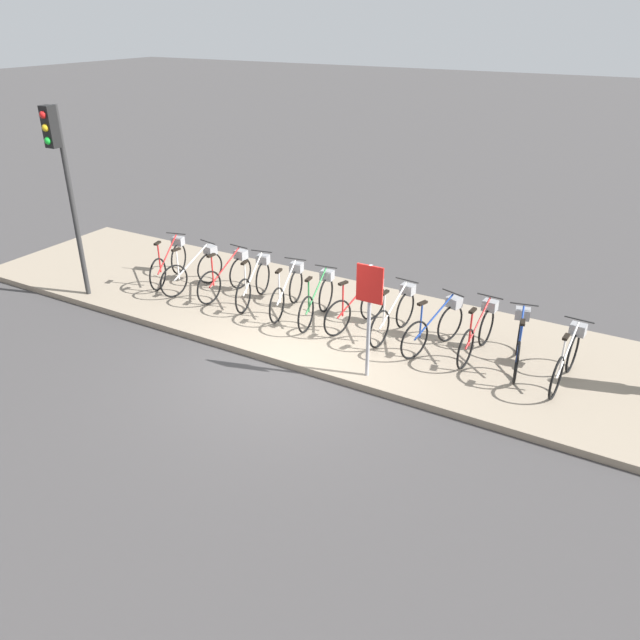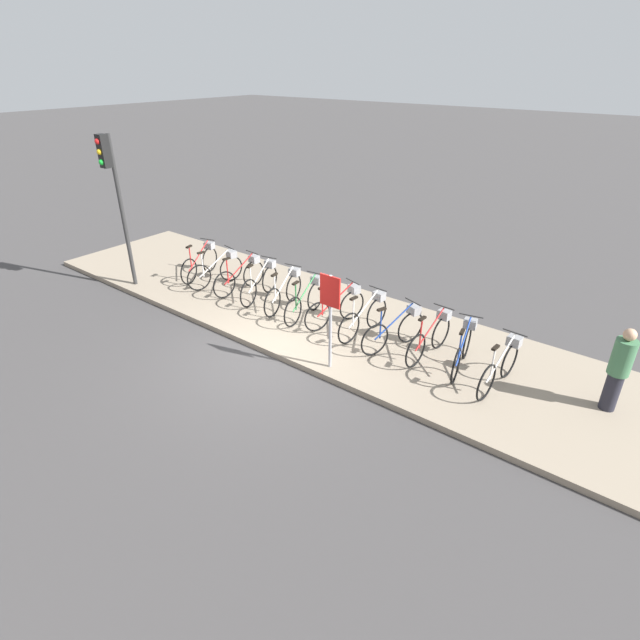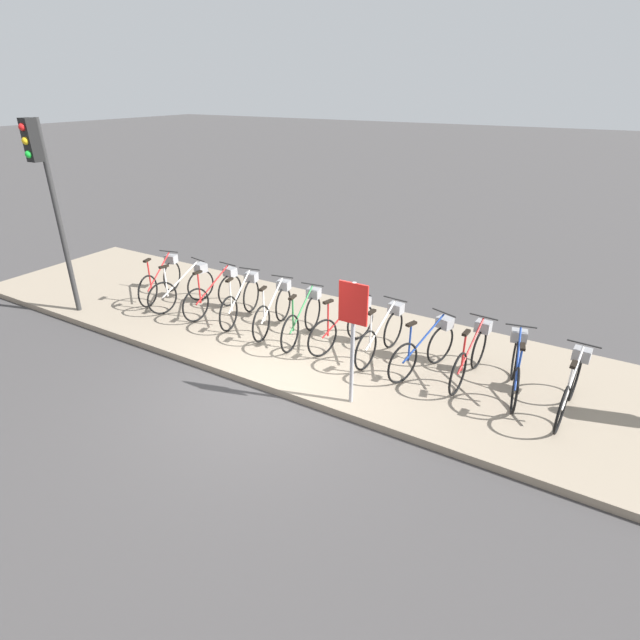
{
  "view_description": "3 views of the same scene",
  "coord_description": "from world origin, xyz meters",
  "px_view_note": "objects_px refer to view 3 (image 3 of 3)",
  "views": [
    {
      "loc": [
        4.99,
        -7.63,
        5.43
      ],
      "look_at": [
        0.22,
        0.69,
        0.68
      ],
      "focal_mm": 35.0,
      "sensor_mm": 36.0,
      "label": 1
    },
    {
      "loc": [
        6.2,
        -6.29,
        5.44
      ],
      "look_at": [
        1.04,
        0.35,
        1.03
      ],
      "focal_mm": 28.0,
      "sensor_mm": 36.0,
      "label": 2
    },
    {
      "loc": [
        4.13,
        -5.33,
        4.45
      ],
      "look_at": [
        0.47,
        0.83,
        1.05
      ],
      "focal_mm": 28.0,
      "sensor_mm": 36.0,
      "label": 3
    }
  ],
  "objects_px": {
    "parked_bicycle_1": "(185,286)",
    "parked_bicycle_6": "(346,323)",
    "parked_bicycle_4": "(275,307)",
    "parked_bicycle_10": "(516,366)",
    "parked_bicycle_7": "(383,333)",
    "parked_bicycle_2": "(216,292)",
    "parked_bicycle_0": "(162,278)",
    "traffic_light": "(44,179)",
    "parked_bicycle_5": "(304,316)",
    "parked_bicycle_3": "(242,298)",
    "parked_bicycle_9": "(472,353)",
    "sign_post": "(353,323)",
    "parked_bicycle_8": "(426,347)",
    "parked_bicycle_11": "(571,385)"
  },
  "relations": [
    {
      "from": "parked_bicycle_8",
      "to": "parked_bicycle_11",
      "type": "relative_size",
      "value": 0.95
    },
    {
      "from": "parked_bicycle_6",
      "to": "parked_bicycle_7",
      "type": "relative_size",
      "value": 0.97
    },
    {
      "from": "parked_bicycle_0",
      "to": "parked_bicycle_1",
      "type": "bearing_deg",
      "value": -7.15
    },
    {
      "from": "parked_bicycle_7",
      "to": "parked_bicycle_9",
      "type": "relative_size",
      "value": 1.0
    },
    {
      "from": "parked_bicycle_9",
      "to": "parked_bicycle_11",
      "type": "height_order",
      "value": "same"
    },
    {
      "from": "parked_bicycle_6",
      "to": "parked_bicycle_7",
      "type": "distance_m",
      "value": 0.73
    },
    {
      "from": "parked_bicycle_4",
      "to": "parked_bicycle_10",
      "type": "xyz_separation_m",
      "value": [
        4.45,
        0.09,
        0.0
      ]
    },
    {
      "from": "parked_bicycle_1",
      "to": "parked_bicycle_3",
      "type": "bearing_deg",
      "value": 3.73
    },
    {
      "from": "parked_bicycle_9",
      "to": "parked_bicycle_5",
      "type": "bearing_deg",
      "value": -176.54
    },
    {
      "from": "parked_bicycle_2",
      "to": "traffic_light",
      "type": "relative_size",
      "value": 0.44
    },
    {
      "from": "parked_bicycle_11",
      "to": "parked_bicycle_0",
      "type": "bearing_deg",
      "value": 179.24
    },
    {
      "from": "parked_bicycle_1",
      "to": "parked_bicycle_9",
      "type": "relative_size",
      "value": 0.99
    },
    {
      "from": "parked_bicycle_0",
      "to": "parked_bicycle_5",
      "type": "relative_size",
      "value": 0.98
    },
    {
      "from": "parked_bicycle_1",
      "to": "parked_bicycle_4",
      "type": "relative_size",
      "value": 1.0
    },
    {
      "from": "parked_bicycle_2",
      "to": "parked_bicycle_6",
      "type": "bearing_deg",
      "value": 0.72
    },
    {
      "from": "sign_post",
      "to": "parked_bicycle_0",
      "type": "bearing_deg",
      "value": 164.65
    },
    {
      "from": "traffic_light",
      "to": "parked_bicycle_1",
      "type": "bearing_deg",
      "value": 38.93
    },
    {
      "from": "parked_bicycle_2",
      "to": "parked_bicycle_0",
      "type": "bearing_deg",
      "value": 179.85
    },
    {
      "from": "parked_bicycle_6",
      "to": "parked_bicycle_8",
      "type": "height_order",
      "value": "same"
    },
    {
      "from": "parked_bicycle_8",
      "to": "parked_bicycle_2",
      "type": "bearing_deg",
      "value": 179.2
    },
    {
      "from": "traffic_light",
      "to": "parked_bicycle_7",
      "type": "bearing_deg",
      "value": 14.16
    },
    {
      "from": "parked_bicycle_10",
      "to": "traffic_light",
      "type": "bearing_deg",
      "value": -169.32
    },
    {
      "from": "parked_bicycle_3",
      "to": "parked_bicycle_11",
      "type": "height_order",
      "value": "same"
    },
    {
      "from": "parked_bicycle_2",
      "to": "parked_bicycle_9",
      "type": "bearing_deg",
      "value": 0.98
    },
    {
      "from": "parked_bicycle_5",
      "to": "parked_bicycle_6",
      "type": "bearing_deg",
      "value": 9.37
    },
    {
      "from": "parked_bicycle_6",
      "to": "parked_bicycle_11",
      "type": "bearing_deg",
      "value": -2.22
    },
    {
      "from": "traffic_light",
      "to": "parked_bicycle_8",
      "type": "bearing_deg",
      "value": 11.77
    },
    {
      "from": "parked_bicycle_8",
      "to": "parked_bicycle_3",
      "type": "bearing_deg",
      "value": 179.05
    },
    {
      "from": "parked_bicycle_4",
      "to": "parked_bicycle_5",
      "type": "distance_m",
      "value": 0.71
    },
    {
      "from": "parked_bicycle_1",
      "to": "parked_bicycle_6",
      "type": "height_order",
      "value": "same"
    },
    {
      "from": "parked_bicycle_7",
      "to": "traffic_light",
      "type": "height_order",
      "value": "traffic_light"
    },
    {
      "from": "parked_bicycle_1",
      "to": "parked_bicycle_5",
      "type": "xyz_separation_m",
      "value": [
        2.99,
        0.0,
        0.0
      ]
    },
    {
      "from": "parked_bicycle_5",
      "to": "parked_bicycle_7",
      "type": "bearing_deg",
      "value": 5.14
    },
    {
      "from": "parked_bicycle_9",
      "to": "parked_bicycle_2",
      "type": "bearing_deg",
      "value": -179.02
    },
    {
      "from": "parked_bicycle_0",
      "to": "parked_bicycle_8",
      "type": "height_order",
      "value": "same"
    },
    {
      "from": "parked_bicycle_4",
      "to": "traffic_light",
      "type": "distance_m",
      "value": 4.92
    },
    {
      "from": "parked_bicycle_0",
      "to": "parked_bicycle_3",
      "type": "bearing_deg",
      "value": -0.11
    },
    {
      "from": "parked_bicycle_2",
      "to": "parked_bicycle_5",
      "type": "height_order",
      "value": "same"
    },
    {
      "from": "parked_bicycle_8",
      "to": "parked_bicycle_6",
      "type": "bearing_deg",
      "value": 176.23
    },
    {
      "from": "parked_bicycle_5",
      "to": "parked_bicycle_7",
      "type": "height_order",
      "value": "same"
    },
    {
      "from": "parked_bicycle_0",
      "to": "parked_bicycle_9",
      "type": "distance_m",
      "value": 6.84
    },
    {
      "from": "parked_bicycle_1",
      "to": "parked_bicycle_11",
      "type": "relative_size",
      "value": 0.99
    },
    {
      "from": "parked_bicycle_7",
      "to": "parked_bicycle_10",
      "type": "bearing_deg",
      "value": 0.34
    },
    {
      "from": "parked_bicycle_5",
      "to": "traffic_light",
      "type": "height_order",
      "value": "traffic_light"
    },
    {
      "from": "parked_bicycle_1",
      "to": "parked_bicycle_6",
      "type": "bearing_deg",
      "value": 2.01
    },
    {
      "from": "parked_bicycle_3",
      "to": "parked_bicycle_4",
      "type": "height_order",
      "value": "same"
    },
    {
      "from": "parked_bicycle_9",
      "to": "parked_bicycle_8",
      "type": "bearing_deg",
      "value": -167.6
    },
    {
      "from": "parked_bicycle_0",
      "to": "parked_bicycle_5",
      "type": "bearing_deg",
      "value": -1.5
    },
    {
      "from": "parked_bicycle_4",
      "to": "parked_bicycle_5",
      "type": "height_order",
      "value": "same"
    },
    {
      "from": "parked_bicycle_1",
      "to": "parked_bicycle_9",
      "type": "height_order",
      "value": "same"
    }
  ]
}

